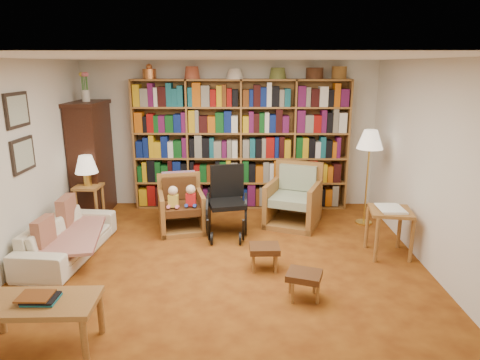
{
  "coord_description": "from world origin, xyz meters",
  "views": [
    {
      "loc": [
        0.24,
        -4.85,
        2.43
      ],
      "look_at": [
        0.2,
        0.6,
        0.95
      ],
      "focal_mm": 32.0,
      "sensor_mm": 36.0,
      "label": 1
    }
  ],
  "objects_px": {
    "floor_lamp": "(370,143)",
    "side_table_lamp": "(89,196)",
    "armchair_leather": "(182,207)",
    "armchair_sage": "(292,201)",
    "sofa": "(68,237)",
    "footstool_a": "(264,250)",
    "wheelchair": "(227,204)",
    "coffee_table": "(38,307)",
    "side_table_papers": "(390,218)",
    "footstool_b": "(304,277)"
  },
  "relations": [
    {
      "from": "floor_lamp",
      "to": "side_table_lamp",
      "type": "bearing_deg",
      "value": -179.13
    },
    {
      "from": "armchair_leather",
      "to": "armchair_sage",
      "type": "distance_m",
      "value": 1.71
    },
    {
      "from": "sofa",
      "to": "footstool_a",
      "type": "bearing_deg",
      "value": -93.86
    },
    {
      "from": "sofa",
      "to": "footstool_a",
      "type": "xyz_separation_m",
      "value": [
        2.55,
        -0.38,
        0.0
      ]
    },
    {
      "from": "wheelchair",
      "to": "footstool_a",
      "type": "relative_size",
      "value": 2.74
    },
    {
      "from": "floor_lamp",
      "to": "coffee_table",
      "type": "height_order",
      "value": "floor_lamp"
    },
    {
      "from": "side_table_papers",
      "to": "footstool_b",
      "type": "distance_m",
      "value": 1.68
    },
    {
      "from": "coffee_table",
      "to": "footstool_a",
      "type": "bearing_deg",
      "value": 36.67
    },
    {
      "from": "armchair_sage",
      "to": "side_table_papers",
      "type": "relative_size",
      "value": 1.58
    },
    {
      "from": "armchair_leather",
      "to": "footstool_a",
      "type": "distance_m",
      "value": 1.8
    },
    {
      "from": "coffee_table",
      "to": "side_table_papers",
      "type": "bearing_deg",
      "value": 27.82
    },
    {
      "from": "armchair_sage",
      "to": "footstool_a",
      "type": "relative_size",
      "value": 2.79
    },
    {
      "from": "coffee_table",
      "to": "armchair_leather",
      "type": "bearing_deg",
      "value": 73.4
    },
    {
      "from": "armchair_sage",
      "to": "footstool_b",
      "type": "relative_size",
      "value": 2.4
    },
    {
      "from": "armchair_leather",
      "to": "armchair_sage",
      "type": "height_order",
      "value": "armchair_sage"
    },
    {
      "from": "sofa",
      "to": "footstool_b",
      "type": "relative_size",
      "value": 3.93
    },
    {
      "from": "side_table_lamp",
      "to": "footstool_b",
      "type": "distance_m",
      "value": 3.75
    },
    {
      "from": "footstool_a",
      "to": "footstool_b",
      "type": "height_order",
      "value": "footstool_a"
    },
    {
      "from": "sofa",
      "to": "armchair_sage",
      "type": "distance_m",
      "value": 3.3
    },
    {
      "from": "side_table_lamp",
      "to": "side_table_papers",
      "type": "xyz_separation_m",
      "value": [
        4.29,
        -1.09,
        0.07
      ]
    },
    {
      "from": "side_table_lamp",
      "to": "armchair_sage",
      "type": "height_order",
      "value": "armchair_sage"
    },
    {
      "from": "sofa",
      "to": "floor_lamp",
      "type": "relative_size",
      "value": 1.14
    },
    {
      "from": "armchair_leather",
      "to": "floor_lamp",
      "type": "distance_m",
      "value": 2.99
    },
    {
      "from": "armchair_sage",
      "to": "side_table_papers",
      "type": "height_order",
      "value": "armchair_sage"
    },
    {
      "from": "side_table_lamp",
      "to": "side_table_papers",
      "type": "bearing_deg",
      "value": -14.31
    },
    {
      "from": "floor_lamp",
      "to": "coffee_table",
      "type": "xyz_separation_m",
      "value": [
        -3.69,
        -3.1,
        -0.88
      ]
    },
    {
      "from": "floor_lamp",
      "to": "wheelchair",
      "type": "bearing_deg",
      "value": -168.44
    },
    {
      "from": "sofa",
      "to": "side_table_lamp",
      "type": "xyz_separation_m",
      "value": [
        -0.1,
        1.14,
        0.2
      ]
    },
    {
      "from": "side_table_lamp",
      "to": "footstool_a",
      "type": "distance_m",
      "value": 3.06
    },
    {
      "from": "floor_lamp",
      "to": "footstool_b",
      "type": "bearing_deg",
      "value": -119.15
    },
    {
      "from": "footstool_b",
      "to": "floor_lamp",
      "type": "bearing_deg",
      "value": 60.85
    },
    {
      "from": "side_table_papers",
      "to": "coffee_table",
      "type": "xyz_separation_m",
      "value": [
        -3.68,
        -1.94,
        -0.12
      ]
    },
    {
      "from": "side_table_lamp",
      "to": "armchair_sage",
      "type": "bearing_deg",
      "value": 1.77
    },
    {
      "from": "armchair_sage",
      "to": "footstool_b",
      "type": "height_order",
      "value": "armchair_sage"
    },
    {
      "from": "side_table_lamp",
      "to": "side_table_papers",
      "type": "height_order",
      "value": "side_table_papers"
    },
    {
      "from": "side_table_lamp",
      "to": "footstool_a",
      "type": "xyz_separation_m",
      "value": [
        2.65,
        -1.52,
        -0.2
      ]
    },
    {
      "from": "wheelchair",
      "to": "footstool_b",
      "type": "relative_size",
      "value": 2.36
    },
    {
      "from": "floor_lamp",
      "to": "armchair_leather",
      "type": "bearing_deg",
      "value": -175.29
    },
    {
      "from": "side_table_papers",
      "to": "footstool_a",
      "type": "bearing_deg",
      "value": -165.54
    },
    {
      "from": "footstool_b",
      "to": "coffee_table",
      "type": "relative_size",
      "value": 0.42
    },
    {
      "from": "armchair_sage",
      "to": "floor_lamp",
      "type": "distance_m",
      "value": 1.46
    },
    {
      "from": "wheelchair",
      "to": "footstool_b",
      "type": "distance_m",
      "value": 2.04
    },
    {
      "from": "sofa",
      "to": "armchair_sage",
      "type": "bearing_deg",
      "value": -63.44
    },
    {
      "from": "floor_lamp",
      "to": "footstool_b",
      "type": "relative_size",
      "value": 3.45
    },
    {
      "from": "sofa",
      "to": "side_table_lamp",
      "type": "distance_m",
      "value": 1.16
    },
    {
      "from": "armchair_leather",
      "to": "coffee_table",
      "type": "bearing_deg",
      "value": -106.6
    },
    {
      "from": "wheelchair",
      "to": "side_table_lamp",
      "type": "bearing_deg",
      "value": 170.14
    },
    {
      "from": "sofa",
      "to": "wheelchair",
      "type": "xyz_separation_m",
      "value": [
        2.05,
        0.77,
        0.22
      ]
    },
    {
      "from": "footstool_a",
      "to": "coffee_table",
      "type": "distance_m",
      "value": 2.55
    },
    {
      "from": "side_table_papers",
      "to": "footstool_b",
      "type": "bearing_deg",
      "value": -138.66
    }
  ]
}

